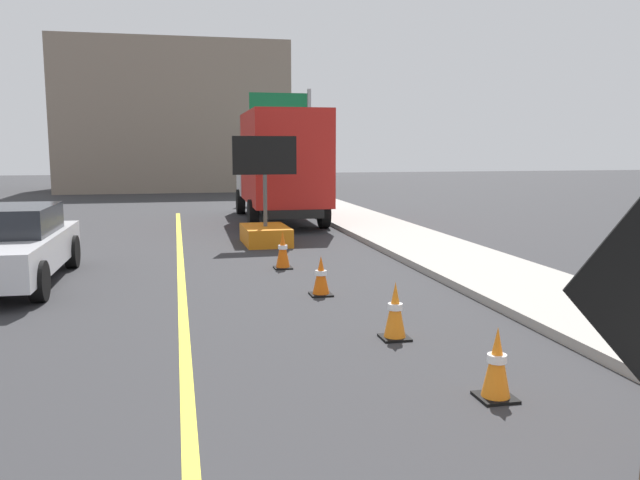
# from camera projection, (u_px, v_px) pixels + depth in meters

# --- Properties ---
(lane_center_stripe) EXTENTS (0.14, 36.00, 0.01)m
(lane_center_stripe) POSITION_uv_depth(u_px,v_px,m) (187.00, 391.00, 6.53)
(lane_center_stripe) COLOR yellow
(lane_center_stripe) RESTS_ON ground
(arrow_board_trailer) EXTENTS (1.60, 1.82, 2.70)m
(arrow_board_trailer) POSITION_uv_depth(u_px,v_px,m) (265.00, 225.00, 16.35)
(arrow_board_trailer) COLOR orange
(arrow_board_trailer) RESTS_ON ground
(box_truck) EXTENTS (2.52, 7.25, 3.51)m
(box_truck) POSITION_uv_depth(u_px,v_px,m) (280.00, 164.00, 21.04)
(box_truck) COLOR black
(box_truck) RESTS_ON ground
(pickup_car) EXTENTS (2.18, 4.57, 1.38)m
(pickup_car) POSITION_uv_depth(u_px,v_px,m) (1.00, 246.00, 11.52)
(pickup_car) COLOR silver
(pickup_car) RESTS_ON ground
(highway_guide_sign) EXTENTS (2.79, 0.19, 5.00)m
(highway_guide_sign) POSITION_uv_depth(u_px,v_px,m) (292.00, 125.00, 29.03)
(highway_guide_sign) COLOR gray
(highway_guide_sign) RESTS_ON ground
(far_building_block) EXTENTS (12.42, 8.02, 8.09)m
(far_building_block) POSITION_uv_depth(u_px,v_px,m) (174.00, 119.00, 37.63)
(far_building_block) COLOR gray
(far_building_block) RESTS_ON ground
(traffic_cone_near_sign) EXTENTS (0.36, 0.36, 0.72)m
(traffic_cone_near_sign) POSITION_uv_depth(u_px,v_px,m) (497.00, 364.00, 6.28)
(traffic_cone_near_sign) COLOR black
(traffic_cone_near_sign) RESTS_ON ground
(traffic_cone_mid_lane) EXTENTS (0.36, 0.36, 0.74)m
(traffic_cone_mid_lane) POSITION_uv_depth(u_px,v_px,m) (395.00, 311.00, 8.26)
(traffic_cone_mid_lane) COLOR black
(traffic_cone_mid_lane) RESTS_ON ground
(traffic_cone_far_lane) EXTENTS (0.36, 0.36, 0.66)m
(traffic_cone_far_lane) POSITION_uv_depth(u_px,v_px,m) (321.00, 276.00, 10.70)
(traffic_cone_far_lane) COLOR black
(traffic_cone_far_lane) RESTS_ON ground
(traffic_cone_curbside) EXTENTS (0.36, 0.36, 0.77)m
(traffic_cone_curbside) POSITION_uv_depth(u_px,v_px,m) (283.00, 250.00, 13.06)
(traffic_cone_curbside) COLOR black
(traffic_cone_curbside) RESTS_ON ground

